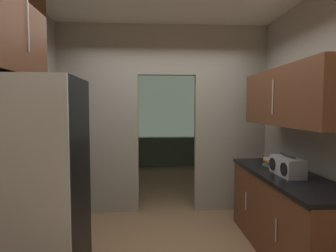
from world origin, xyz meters
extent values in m
cube|color=#9E998C|center=(-0.98, 1.49, 1.42)|extent=(1.19, 0.12, 2.85)
cube|color=#9E998C|center=(1.03, 1.49, 1.42)|extent=(1.09, 0.12, 2.85)
cube|color=#9E998C|center=(0.05, 1.49, 2.48)|extent=(0.88, 0.12, 0.75)
cube|color=slate|center=(0.00, 4.81, 1.42)|extent=(3.16, 0.10, 2.85)
cube|color=slate|center=(-1.53, 3.15, 1.42)|extent=(0.10, 3.32, 2.85)
cube|color=slate|center=(1.53, 3.15, 1.42)|extent=(0.10, 3.32, 2.85)
cube|color=black|center=(-1.19, -0.40, 0.92)|extent=(0.81, 0.66, 1.85)
cube|color=#B7BABC|center=(-1.19, -0.75, 0.92)|extent=(0.81, 0.03, 1.85)
cube|color=brown|center=(1.27, 0.08, 0.43)|extent=(0.58, 1.87, 0.85)
cube|color=black|center=(1.27, 0.08, 0.87)|extent=(0.62, 1.87, 0.04)
cylinder|color=#B7BABC|center=(0.97, -0.33, 0.47)|extent=(0.01, 0.01, 0.22)
cylinder|color=#B7BABC|center=(0.97, 0.49, 0.47)|extent=(0.01, 0.01, 0.22)
cube|color=brown|center=(1.27, 0.08, 1.71)|extent=(0.34, 1.68, 0.60)
cylinder|color=#B7BABC|center=(1.09, 0.08, 1.71)|extent=(0.01, 0.01, 0.36)
cube|color=brown|center=(-1.40, -0.32, 2.35)|extent=(0.34, 0.90, 0.95)
cylinder|color=#B7BABC|center=(-1.22, -0.32, 2.35)|extent=(0.01, 0.01, 0.57)
cube|color=#B2B2B7|center=(1.24, 0.03, 0.99)|extent=(0.19, 0.44, 0.19)
cylinder|color=#262626|center=(1.24, 0.03, 1.10)|extent=(0.02, 0.31, 0.02)
cylinder|color=black|center=(1.14, -0.10, 0.99)|extent=(0.01, 0.13, 0.13)
cylinder|color=black|center=(1.14, 0.16, 0.99)|extent=(0.01, 0.13, 0.13)
cube|color=#388C47|center=(1.25, 0.48, 0.90)|extent=(0.14, 0.17, 0.02)
cube|color=#2D609E|center=(1.26, 0.47, 0.92)|extent=(0.14, 0.17, 0.02)
cube|color=red|center=(1.27, 0.47, 0.94)|extent=(0.13, 0.13, 0.03)
cube|color=gold|center=(1.26, 0.48, 0.96)|extent=(0.15, 0.16, 0.02)
cube|color=beige|center=(1.25, 0.48, 0.99)|extent=(0.11, 0.17, 0.02)
camera|label=1|loc=(-0.18, -2.76, 1.60)|focal=29.62mm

